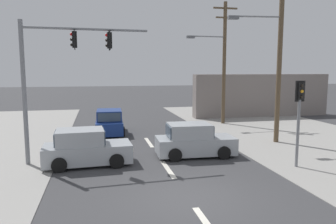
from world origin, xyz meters
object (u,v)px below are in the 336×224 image
(utility_pole_midground_right, at_px, (277,50))
(hatchback_oncoming_near, at_px, (109,123))
(pedestal_signal_right_kerb, at_px, (299,109))
(hatchback_oncoming_mid, at_px, (194,141))
(utility_pole_background_right, at_px, (222,59))
(hatchback_kerbside_parked, at_px, (86,149))
(traffic_signal_mast, at_px, (56,66))

(utility_pole_midground_right, distance_m, hatchback_oncoming_near, 10.74)
(pedestal_signal_right_kerb, height_order, hatchback_oncoming_mid, pedestal_signal_right_kerb)
(utility_pole_background_right, height_order, pedestal_signal_right_kerb, utility_pole_background_right)
(utility_pole_background_right, distance_m, hatchback_kerbside_parked, 13.54)
(utility_pole_background_right, bearing_deg, pedestal_signal_right_kerb, -95.12)
(pedestal_signal_right_kerb, bearing_deg, hatchback_oncoming_near, 129.54)
(hatchback_oncoming_near, distance_m, hatchback_oncoming_mid, 7.20)
(pedestal_signal_right_kerb, xyz_separation_m, hatchback_kerbside_parked, (-8.49, 2.16, -1.71))
(utility_pole_midground_right, height_order, traffic_signal_mast, utility_pole_midground_right)
(utility_pole_midground_right, bearing_deg, hatchback_kerbside_parked, -167.23)
(utility_pole_midground_right, bearing_deg, utility_pole_background_right, 94.72)
(pedestal_signal_right_kerb, distance_m, hatchback_kerbside_parked, 8.93)
(hatchback_oncoming_mid, bearing_deg, pedestal_signal_right_kerb, -35.41)
(traffic_signal_mast, bearing_deg, hatchback_oncoming_mid, -2.23)
(pedestal_signal_right_kerb, relative_size, hatchback_oncoming_near, 0.97)
(utility_pole_background_right, relative_size, hatchback_oncoming_mid, 2.38)
(utility_pole_background_right, bearing_deg, utility_pole_midground_right, -85.28)
(utility_pole_background_right, distance_m, traffic_signal_mast, 13.36)
(pedestal_signal_right_kerb, distance_m, hatchback_oncoming_mid, 4.79)
(utility_pole_midground_right, relative_size, utility_pole_background_right, 1.07)
(utility_pole_background_right, height_order, traffic_signal_mast, utility_pole_background_right)
(hatchback_oncoming_near, xyz_separation_m, hatchback_kerbside_parked, (-1.22, -6.65, 0.00))
(hatchback_oncoming_near, relative_size, hatchback_kerbside_parked, 0.99)
(traffic_signal_mast, relative_size, hatchback_oncoming_near, 1.63)
(utility_pole_background_right, relative_size, traffic_signal_mast, 1.46)
(hatchback_oncoming_mid, relative_size, hatchback_kerbside_parked, 1.00)
(traffic_signal_mast, bearing_deg, utility_pole_background_right, 37.50)
(traffic_signal_mast, distance_m, hatchback_oncoming_near, 7.29)
(hatchback_oncoming_mid, height_order, hatchback_kerbside_parked, same)
(hatchback_oncoming_near, bearing_deg, traffic_signal_mast, -111.33)
(pedestal_signal_right_kerb, bearing_deg, utility_pole_background_right, 84.88)
(hatchback_kerbside_parked, bearing_deg, hatchback_oncoming_mid, 5.04)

